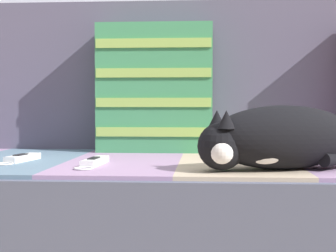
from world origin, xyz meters
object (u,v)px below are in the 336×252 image
Objects in this scene: sleeping_cat at (276,139)px; game_remote_far at (94,162)px; throw_pillow_striped at (155,88)px; game_remote_near at (21,158)px; couch at (181,221)px.

sleeping_cat is 2.09× the size of game_remote_far.
throw_pillow_striped is 0.49m from game_remote_far.
throw_pillow_striped is 0.61m from sleeping_cat.
game_remote_near is (-0.35, -0.34, -0.21)m from throw_pillow_striped.
couch is 4.72× the size of sleeping_cat.
game_remote_far is (-0.47, 0.06, -0.07)m from sleeping_cat.
couch is 0.45m from sleeping_cat.
sleeping_cat reaches higher than game_remote_far.
couch is at bearing -66.17° from throw_pillow_striped.
throw_pillow_striped is 1.01× the size of sleeping_cat.
throw_pillow_striped reaches higher than game_remote_far.
game_remote_near is at bearing 168.35° from sleeping_cat.
game_remote_near is at bearing 160.87° from game_remote_far.
throw_pillow_striped is 2.17× the size of game_remote_near.
sleeping_cat reaches higher than couch.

